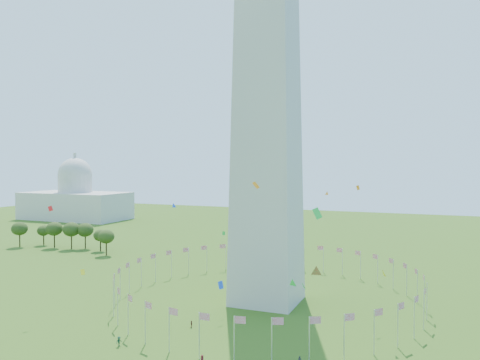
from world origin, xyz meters
name	(u,v)px	position (x,y,z in m)	size (l,w,h in m)	color
flag_ring	(267,285)	(0.00, 50.00, 4.50)	(80.24, 80.24, 9.00)	silver
capitol_building	(75,185)	(-180.00, 180.00, 23.00)	(70.00, 35.00, 46.00)	beige
kites_aloft	(269,262)	(8.83, 25.30, 16.27)	(115.28, 71.47, 29.58)	green
tree_line_west	(67,237)	(-105.98, 90.78, 5.33)	(55.17, 15.60, 11.47)	#3A531B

